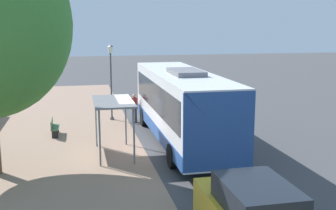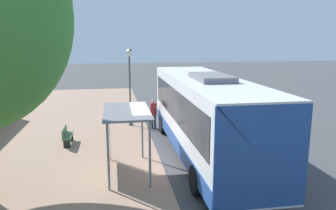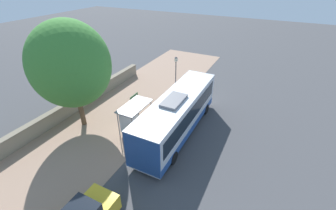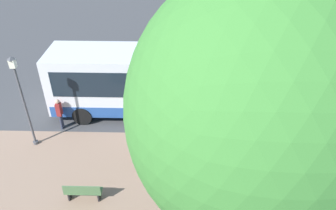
% 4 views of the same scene
% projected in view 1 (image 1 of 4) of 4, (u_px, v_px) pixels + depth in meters
% --- Properties ---
extents(ground_plane, '(120.00, 120.00, 0.00)m').
position_uv_depth(ground_plane, '(145.00, 150.00, 19.55)').
color(ground_plane, '#424244').
rests_on(ground_plane, ground).
extents(sidewalk_plaza, '(9.00, 44.00, 0.02)m').
position_uv_depth(sidewalk_plaza, '(44.00, 157.00, 18.61)').
color(sidewalk_plaza, '#937560').
rests_on(sidewalk_plaza, ground).
extents(bus, '(2.78, 11.24, 3.71)m').
position_uv_depth(bus, '(181.00, 105.00, 20.46)').
color(bus, silver).
rests_on(bus, ground).
extents(bus_shelter, '(1.71, 3.25, 2.48)m').
position_uv_depth(bus_shelter, '(110.00, 110.00, 18.49)').
color(bus_shelter, slate).
rests_on(bus_shelter, ground).
extents(pedestrian, '(0.34, 0.23, 1.72)m').
position_uv_depth(pedestrian, '(134.00, 106.00, 25.01)').
color(pedestrian, '#2D3347').
rests_on(pedestrian, ground).
extents(bench, '(0.40, 1.45, 0.88)m').
position_uv_depth(bench, '(54.00, 127.00, 22.05)').
color(bench, '#4C7247').
rests_on(bench, ground).
extents(street_lamp_near, '(0.28, 0.28, 4.59)m').
position_uv_depth(street_lamp_near, '(111.00, 76.00, 25.31)').
color(street_lamp_near, '#4C4C51').
rests_on(street_lamp_near, ground).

